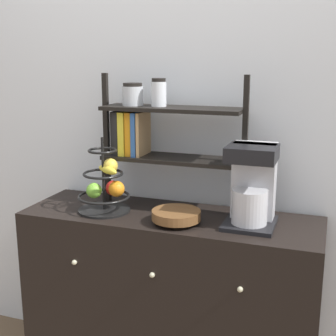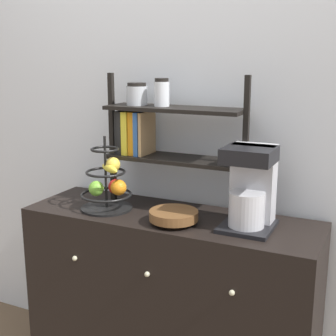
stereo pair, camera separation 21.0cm
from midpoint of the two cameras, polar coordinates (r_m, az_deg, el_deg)
wall_back at (r=2.31m, az=5.64°, el=5.78°), size 7.00×0.05×2.60m
sideboard at (r=2.35m, az=2.85°, el=-16.15°), size 1.38×0.46×0.89m
coffee_maker at (r=2.02m, az=12.97°, el=-2.36°), size 0.22×0.25×0.35m
fruit_stand at (r=2.22m, az=-4.61°, el=-2.12°), size 0.25×0.25×0.35m
wooden_bowl at (r=2.05m, az=3.64°, el=-5.90°), size 0.22×0.22×0.06m
shelf_hutch at (r=2.22m, az=1.17°, el=4.87°), size 0.71×0.20×0.64m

